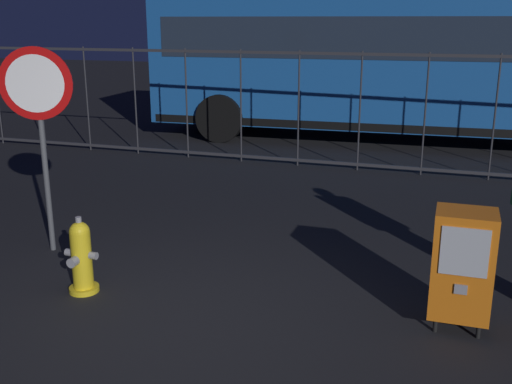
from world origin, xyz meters
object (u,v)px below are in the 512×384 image
at_px(stop_sign, 39,108).
at_px(newspaper_box_primary, 462,264).
at_px(fire_hydrant, 81,257).
at_px(bus_near, 406,59).

bearing_deg(stop_sign, newspaper_box_primary, -5.69).
xyz_separation_m(fire_hydrant, newspaper_box_primary, (3.37, 0.39, 0.22)).
bearing_deg(newspaper_box_primary, bus_near, 98.40).
xyz_separation_m(newspaper_box_primary, stop_sign, (-4.33, 0.43, 1.03)).
xyz_separation_m(newspaper_box_primary, bus_near, (-1.22, 8.26, 1.14)).
height_order(fire_hydrant, bus_near, bus_near).
height_order(stop_sign, bus_near, bus_near).
height_order(newspaper_box_primary, stop_sign, stop_sign).
relative_size(fire_hydrant, stop_sign, 0.33).
distance_m(fire_hydrant, newspaper_box_primary, 3.40).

